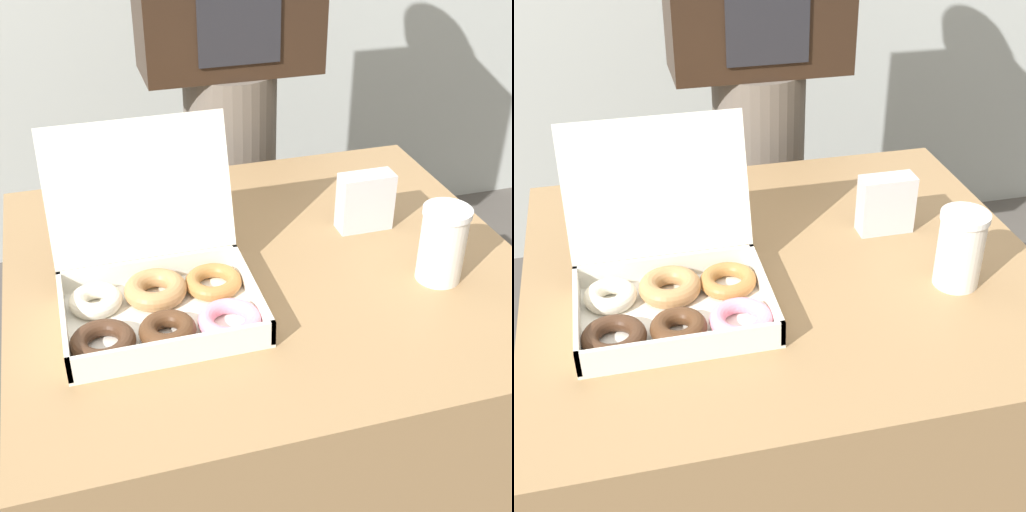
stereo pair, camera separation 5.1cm
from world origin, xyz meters
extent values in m
cube|color=#99754C|center=(0.00, 0.00, 0.38)|extent=(0.98, 0.89, 0.75)
cube|color=white|center=(-0.22, -0.12, 0.75)|extent=(0.33, 0.25, 0.01)
cube|color=white|center=(-0.38, -0.12, 0.78)|extent=(0.01, 0.25, 0.04)
cube|color=white|center=(-0.06, -0.12, 0.78)|extent=(0.01, 0.25, 0.04)
cube|color=white|center=(-0.22, -0.24, 0.78)|extent=(0.33, 0.01, 0.04)
cube|color=white|center=(-0.22, 0.00, 0.78)|extent=(0.33, 0.01, 0.04)
cube|color=white|center=(-0.22, 0.05, 0.92)|extent=(0.33, 0.08, 0.24)
torus|color=#422819|center=(-0.33, -0.18, 0.77)|extent=(0.14, 0.14, 0.03)
torus|color=silver|center=(-0.33, -0.06, 0.77)|extent=(0.11, 0.11, 0.03)
torus|color=#4C2D19|center=(-0.22, -0.18, 0.77)|extent=(0.13, 0.13, 0.03)
torus|color=#B27F4C|center=(-0.22, -0.06, 0.78)|extent=(0.16, 0.16, 0.03)
torus|color=pink|center=(-0.12, -0.18, 0.77)|extent=(0.13, 0.13, 0.03)
torus|color=#A87038|center=(-0.12, -0.06, 0.77)|extent=(0.14, 0.14, 0.03)
cylinder|color=silver|center=(0.29, -0.13, 0.82)|extent=(0.08, 0.08, 0.13)
cylinder|color=white|center=(0.29, -0.13, 0.89)|extent=(0.09, 0.09, 0.01)
cube|color=silver|center=(0.23, 0.08, 0.81)|extent=(0.11, 0.05, 0.12)
cylinder|color=#665B51|center=(0.10, 0.68, 0.46)|extent=(0.25, 0.25, 0.91)
camera|label=1|loc=(-0.34, -1.09, 1.50)|focal=50.00mm
camera|label=2|loc=(-0.29, -1.11, 1.50)|focal=50.00mm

